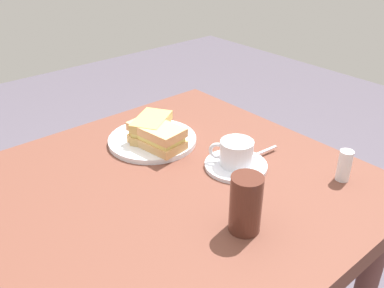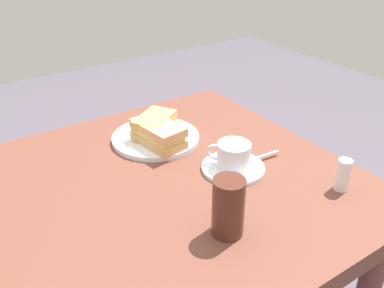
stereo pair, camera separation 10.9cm
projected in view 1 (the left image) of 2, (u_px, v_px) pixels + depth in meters
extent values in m
cube|color=brown|center=(145.00, 205.00, 0.95)|extent=(1.03, 0.84, 0.05)
cylinder|color=brown|center=(193.00, 194.00, 1.62)|extent=(0.06, 0.06, 0.69)
cylinder|color=white|center=(152.00, 140.00, 1.16)|extent=(0.24, 0.24, 0.01)
cube|color=tan|center=(152.00, 134.00, 1.15)|extent=(0.15, 0.13, 0.02)
cube|color=#D9CB71|center=(152.00, 128.00, 1.14)|extent=(0.13, 0.12, 0.01)
cube|color=tan|center=(151.00, 122.00, 1.13)|extent=(0.15, 0.13, 0.02)
cube|color=tan|center=(157.00, 142.00, 1.11)|extent=(0.10, 0.16, 0.02)
cube|color=#E3D26A|center=(157.00, 136.00, 1.11)|extent=(0.09, 0.15, 0.01)
cube|color=tan|center=(156.00, 129.00, 1.10)|extent=(0.10, 0.16, 0.02)
cylinder|color=white|center=(236.00, 165.00, 1.05)|extent=(0.16, 0.16, 0.01)
cylinder|color=white|center=(237.00, 153.00, 1.03)|extent=(0.08, 0.08, 0.06)
cylinder|color=#B2854E|center=(237.00, 143.00, 1.02)|extent=(0.07, 0.07, 0.01)
torus|color=white|center=(217.00, 151.00, 1.04)|extent=(0.03, 0.04, 0.04)
cube|color=silver|center=(266.00, 151.00, 1.10)|extent=(0.08, 0.01, 0.00)
ellipsoid|color=silver|center=(253.00, 156.00, 1.07)|extent=(0.03, 0.02, 0.01)
cylinder|color=silver|center=(344.00, 166.00, 0.98)|extent=(0.03, 0.03, 0.08)
cylinder|color=#4C261D|center=(246.00, 204.00, 0.82)|extent=(0.06, 0.06, 0.12)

